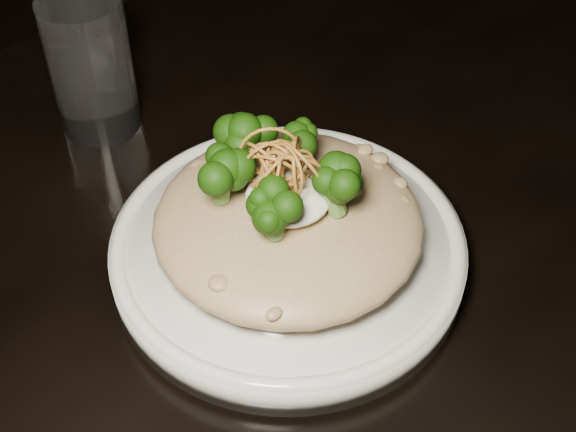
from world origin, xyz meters
name	(u,v)px	position (x,y,z in m)	size (l,w,h in m)	color
table	(276,302)	(0.00, 0.00, 0.67)	(1.10, 0.80, 0.75)	black
plate	(288,252)	(-0.01, -0.03, 0.76)	(0.28, 0.28, 0.03)	silver
risotto	(288,221)	(-0.01, -0.03, 0.80)	(0.21, 0.21, 0.05)	brown
broccoli	(278,173)	(-0.01, -0.02, 0.85)	(0.14, 0.14, 0.05)	black
cheese	(288,196)	(-0.01, -0.03, 0.83)	(0.06, 0.06, 0.02)	white
shallots	(279,160)	(-0.01, -0.02, 0.86)	(0.06, 0.06, 0.04)	brown
drinking_glass	(91,65)	(-0.03, 0.22, 0.82)	(0.07, 0.07, 0.13)	silver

